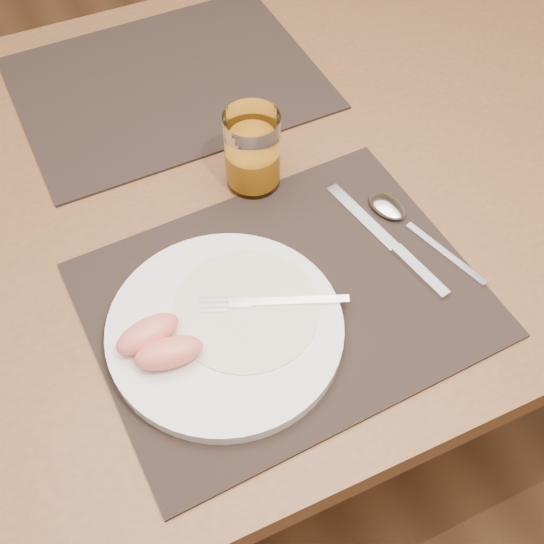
{
  "coord_description": "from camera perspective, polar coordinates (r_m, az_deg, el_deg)",
  "views": [
    {
      "loc": [
        -0.21,
        -0.63,
        1.42
      ],
      "look_at": [
        -0.01,
        -0.19,
        0.77
      ],
      "focal_mm": 45.0,
      "sensor_mm": 36.0,
      "label": 1
    }
  ],
  "objects": [
    {
      "name": "table",
      "position": [
        1.01,
        -4.02,
        4.57
      ],
      "size": [
        1.4,
        0.9,
        0.75
      ],
      "color": "brown",
      "rests_on": "ground"
    },
    {
      "name": "knife",
      "position": [
        0.87,
        10.27,
        2.02
      ],
      "size": [
        0.05,
        0.22,
        0.01
      ],
      "color": "silver",
      "rests_on": "placemat_near"
    },
    {
      "name": "grapefruit_wedges",
      "position": [
        0.75,
        -9.51,
        -5.9
      ],
      "size": [
        0.09,
        0.08,
        0.03
      ],
      "color": "#F67C64",
      "rests_on": "plate"
    },
    {
      "name": "ground",
      "position": [
        1.57,
        -2.62,
        -11.59
      ],
      "size": [
        5.0,
        5.0,
        0.0
      ],
      "primitive_type": "plane",
      "color": "brown",
      "rests_on": "ground"
    },
    {
      "name": "spoon",
      "position": [
        0.9,
        10.29,
        4.9
      ],
      "size": [
        0.08,
        0.19,
        0.01
      ],
      "color": "silver",
      "rests_on": "placemat_near"
    },
    {
      "name": "placemat_near",
      "position": [
        0.81,
        1.08,
        -2.3
      ],
      "size": [
        0.47,
        0.37,
        0.0
      ],
      "primitive_type": "cube",
      "rotation": [
        0.0,
        0.0,
        0.05
      ],
      "color": "black",
      "rests_on": "table"
    },
    {
      "name": "plate_dressing",
      "position": [
        0.78,
        -2.22,
        -3.11
      ],
      "size": [
        0.17,
        0.17,
        0.0
      ],
      "color": "white",
      "rests_on": "plate"
    },
    {
      "name": "juice_glass",
      "position": [
        0.9,
        -1.64,
        9.85
      ],
      "size": [
        0.07,
        0.07,
        0.11
      ],
      "color": "white",
      "rests_on": "placemat_near"
    },
    {
      "name": "plate",
      "position": [
        0.78,
        -3.94,
        -4.79
      ],
      "size": [
        0.27,
        0.27,
        0.02
      ],
      "primitive_type": "cylinder",
      "color": "white",
      "rests_on": "placemat_near"
    },
    {
      "name": "placemat_far",
      "position": [
        1.1,
        -8.72,
        15.37
      ],
      "size": [
        0.46,
        0.36,
        0.0
      ],
      "primitive_type": "cube",
      "rotation": [
        0.0,
        0.0,
        0.03
      ],
      "color": "black",
      "rests_on": "table"
    },
    {
      "name": "fork",
      "position": [
        0.79,
        -1.02,
        -2.54
      ],
      "size": [
        0.17,
        0.08,
        0.0
      ],
      "color": "silver",
      "rests_on": "plate"
    }
  ]
}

